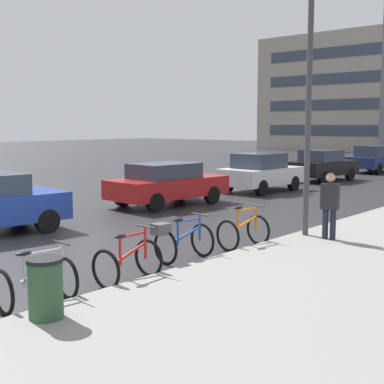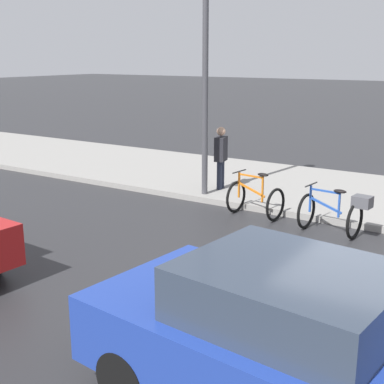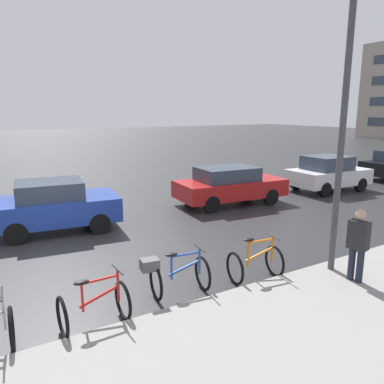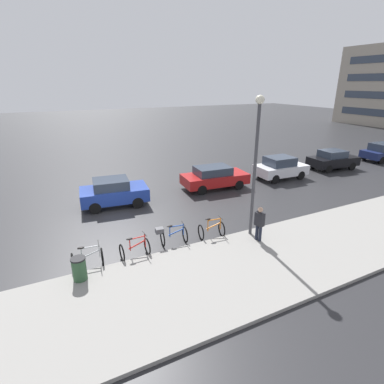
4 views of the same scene
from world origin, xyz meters
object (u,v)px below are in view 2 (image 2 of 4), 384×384
(car_blue, at_px, (277,338))
(pedestrian, at_px, (221,157))
(bicycle_farthest, at_px, (255,199))
(streetlamp, at_px, (206,36))
(bicycle_third, at_px, (337,211))

(car_blue, xyz_separation_m, pedestrian, (7.22, 4.71, 0.16))
(bicycle_farthest, xyz_separation_m, streetlamp, (0.65, 1.69, 3.46))
(bicycle_third, height_order, pedestrian, pedestrian)
(car_blue, height_order, pedestrian, pedestrian)
(streetlamp, bearing_deg, car_blue, -143.90)
(car_blue, height_order, streetlamp, streetlamp)
(bicycle_farthest, xyz_separation_m, pedestrian, (1.32, 1.62, 0.57))
(bicycle_third, bearing_deg, streetlamp, 75.58)
(bicycle_third, relative_size, car_blue, 0.35)
(bicycle_third, distance_m, streetlamp, 5.01)
(car_blue, xyz_separation_m, streetlamp, (6.55, 4.78, 3.06))
(pedestrian, bearing_deg, bicycle_farthest, -129.25)
(pedestrian, height_order, streetlamp, streetlamp)
(car_blue, bearing_deg, bicycle_third, 12.01)
(bicycle_third, bearing_deg, car_blue, -167.99)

